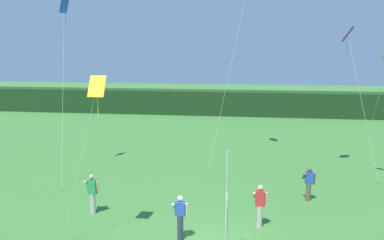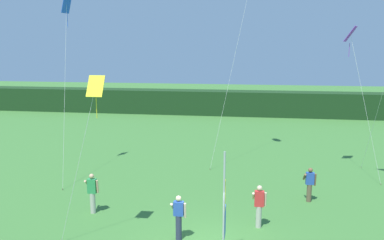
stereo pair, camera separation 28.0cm
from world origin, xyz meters
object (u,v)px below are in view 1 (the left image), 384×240
banner_flag (227,209)px  kite_purple_diamond_4 (349,41)px  person_mid_field (180,216)px  kite_blue_diamond_5 (64,15)px  kite_yellow_diamond_2 (95,95)px  person_far_right (309,183)px  person_far_left (260,205)px  person_near_banner (92,193)px

banner_flag → kite_purple_diamond_4: 12.70m
banner_flag → person_mid_field: 2.28m
kite_blue_diamond_5 → banner_flag: bearing=-41.8°
person_mid_field → kite_yellow_diamond_2: kite_yellow_diamond_2 is taller
person_mid_field → kite_purple_diamond_4: (7.56, 8.70, 6.27)m
banner_flag → person_far_right: banner_flag is taller
kite_purple_diamond_4 → kite_yellow_diamond_2: bearing=-137.9°
kite_purple_diamond_4 → kite_blue_diamond_5: 14.82m
person_far_left → kite_purple_diamond_4: 10.69m
person_far_right → kite_blue_diamond_5: 14.59m
banner_flag → person_mid_field: (-1.71, 1.21, -0.91)m
person_far_right → banner_flag: bearing=-122.0°
kite_blue_diamond_5 → kite_yellow_diamond_2: bearing=-59.1°
kite_yellow_diamond_2 → kite_blue_diamond_5: 8.97m
person_near_banner → kite_blue_diamond_5: (-3.08, 4.88, 7.54)m
person_mid_field → kite_yellow_diamond_2: size_ratio=0.28×
person_far_right → kite_purple_diamond_4: 8.05m
kite_yellow_diamond_2 → banner_flag: bearing=-8.0°
person_near_banner → banner_flag: bearing=-27.4°
person_mid_field → kite_yellow_diamond_2: 5.21m
person_far_left → person_mid_field: bearing=-153.7°
person_far_left → person_far_right: bearing=51.8°
person_near_banner → person_mid_field: 4.34m
person_mid_field → person_far_left: bearing=26.3°
person_mid_field → kite_purple_diamond_4: kite_purple_diamond_4 is taller
person_mid_field → kite_blue_diamond_5: 12.28m
banner_flag → kite_yellow_diamond_2: kite_yellow_diamond_2 is taller
kite_yellow_diamond_2 → kite_purple_diamond_4: 14.00m
person_far_right → person_mid_field: bearing=-140.0°
person_near_banner → kite_purple_diamond_4: (11.54, 6.97, 6.25)m
person_near_banner → kite_purple_diamond_4: 14.86m
banner_flag → kite_yellow_diamond_2: 5.68m
kite_yellow_diamond_2 → kite_blue_diamond_5: bearing=120.9°
person_near_banner → kite_yellow_diamond_2: kite_yellow_diamond_2 is taller
kite_purple_diamond_4 → person_near_banner: bearing=-148.9°
person_near_banner → person_far_left: bearing=-2.6°
person_near_banner → person_far_left: person_near_banner is taller
person_far_left → kite_blue_diamond_5: size_ratio=0.18×
kite_purple_diamond_4 → kite_blue_diamond_5: size_ratio=0.84×
person_near_banner → person_mid_field: size_ratio=1.02×
person_mid_field → kite_blue_diamond_5: (-7.05, 6.61, 7.56)m
person_mid_field → person_far_right: person_mid_field is taller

